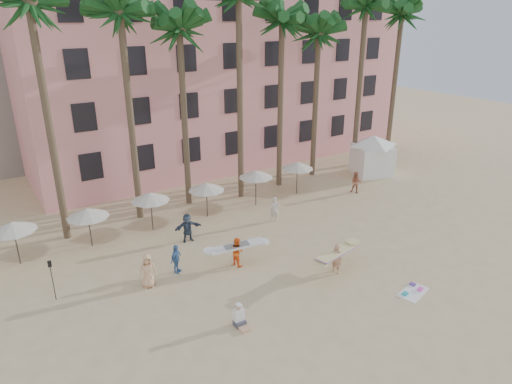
{
  "coord_description": "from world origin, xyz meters",
  "views": [
    {
      "loc": [
        -14.14,
        -13.96,
        13.27
      ],
      "look_at": [
        -1.15,
        6.0,
        4.0
      ],
      "focal_mm": 32.0,
      "sensor_mm": 36.0,
      "label": 1
    }
  ],
  "objects": [
    {
      "name": "seated_man",
      "position": [
        -5.36,
        0.86,
        0.39
      ],
      "size": [
        0.49,
        0.86,
        1.11
      ],
      "color": "#3F3F4C",
      "rests_on": "ground"
    },
    {
      "name": "umbrella_row",
      "position": [
        -3.0,
        12.5,
        2.33
      ],
      "size": [
        22.5,
        2.7,
        2.73
      ],
      "color": "#332B23",
      "rests_on": "ground"
    },
    {
      "name": "beach_towel",
      "position": [
        3.53,
        -1.63,
        0.03
      ],
      "size": [
        1.99,
        1.42,
        0.14
      ],
      "color": "white",
      "rests_on": "ground"
    },
    {
      "name": "paddle",
      "position": [
        -12.01,
        7.61,
        1.41
      ],
      "size": [
        0.18,
        0.04,
        2.23
      ],
      "color": "black",
      "rests_on": "ground"
    },
    {
      "name": "pink_hotel",
      "position": [
        7.0,
        26.0,
        8.0
      ],
      "size": [
        35.0,
        14.0,
        16.0
      ],
      "primitive_type": "cube",
      "color": "pink",
      "rests_on": "ground"
    },
    {
      "name": "cabana",
      "position": [
        15.51,
        12.77,
        2.07
      ],
      "size": [
        5.75,
        5.75,
        3.5
      ],
      "color": "white",
      "rests_on": "ground"
    },
    {
      "name": "beachgoers",
      "position": [
        -1.2,
        8.69,
        0.9
      ],
      "size": [
        19.7,
        4.82,
        1.85
      ],
      "color": "#4872A8",
      "rests_on": "ground"
    },
    {
      "name": "carrier_white",
      "position": [
        -2.66,
        5.64,
        0.92
      ],
      "size": [
        3.2,
        1.44,
        1.69
      ],
      "color": "#FF601A",
      "rests_on": "ground"
    },
    {
      "name": "carrier_yellow",
      "position": [
        1.51,
        1.98,
        0.99
      ],
      "size": [
        3.36,
        1.62,
        1.75
      ],
      "color": "tan",
      "rests_on": "ground"
    },
    {
      "name": "ground",
      "position": [
        0.0,
        0.0,
        0.0
      ],
      "size": [
        120.0,
        120.0,
        0.0
      ],
      "primitive_type": "plane",
      "color": "#D1B789",
      "rests_on": "ground"
    },
    {
      "name": "palm_row",
      "position": [
        0.51,
        15.0,
        12.97
      ],
      "size": [
        44.4,
        5.4,
        16.3
      ],
      "color": "brown",
      "rests_on": "ground"
    }
  ]
}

